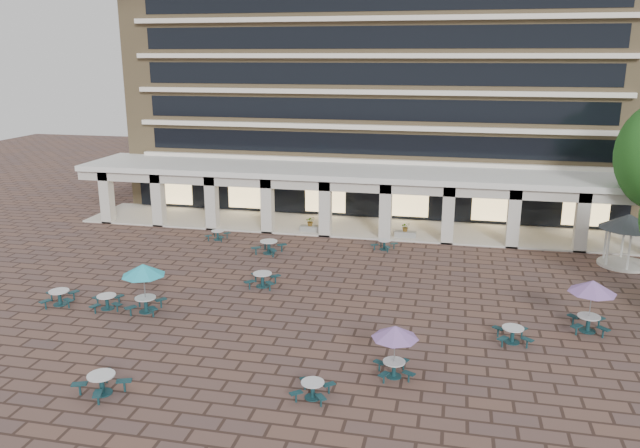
% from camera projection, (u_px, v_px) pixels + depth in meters
% --- Properties ---
extents(ground, '(120.00, 120.00, 0.00)m').
position_uv_depth(ground, '(316.00, 304.00, 31.99)').
color(ground, brown).
rests_on(ground, ground).
extents(apartment_building, '(40.00, 15.50, 25.20)m').
position_uv_depth(apartment_building, '(382.00, 52.00, 52.69)').
color(apartment_building, '#987E55').
rests_on(apartment_building, ground).
extents(retail_arcade, '(42.00, 6.60, 4.40)m').
position_uv_depth(retail_arcade, '(361.00, 188.00, 45.16)').
color(retail_arcade, white).
rests_on(retail_arcade, ground).
extents(picnic_table_0, '(2.05, 2.05, 0.76)m').
position_uv_depth(picnic_table_0, '(59.00, 296.00, 31.81)').
color(picnic_table_0, '#163D43').
rests_on(picnic_table_0, ground).
extents(picnic_table_1, '(2.15, 2.15, 0.78)m').
position_uv_depth(picnic_table_1, '(102.00, 382.00, 23.43)').
color(picnic_table_1, '#163D43').
rests_on(picnic_table_1, ground).
extents(picnic_table_2, '(1.59, 1.59, 0.66)m').
position_uv_depth(picnic_table_2, '(313.00, 388.00, 23.15)').
color(picnic_table_2, '#163D43').
rests_on(picnic_table_2, ground).
extents(picnic_table_3, '(1.75, 1.75, 0.72)m').
position_uv_depth(picnic_table_3, '(513.00, 333.00, 27.62)').
color(picnic_table_3, '#163D43').
rests_on(picnic_table_3, ground).
extents(picnic_table_4, '(2.16, 2.16, 2.49)m').
position_uv_depth(picnic_table_4, '(143.00, 272.00, 30.46)').
color(picnic_table_4, '#163D43').
rests_on(picnic_table_4, ground).
extents(picnic_table_5, '(1.97, 1.97, 0.72)m').
position_uv_depth(picnic_table_5, '(107.00, 301.00, 31.29)').
color(picnic_table_5, '#163D43').
rests_on(picnic_table_5, ground).
extents(picnic_table_6, '(1.88, 1.88, 2.17)m').
position_uv_depth(picnic_table_6, '(395.00, 334.00, 24.30)').
color(picnic_table_6, '#163D43').
rests_on(picnic_table_6, ground).
extents(picnic_table_8, '(2.12, 2.12, 0.84)m').
position_uv_depth(picnic_table_8, '(269.00, 246.00, 40.02)').
color(picnic_table_8, '#163D43').
rests_on(picnic_table_8, ground).
extents(picnic_table_9, '(1.78, 1.78, 0.78)m').
position_uv_depth(picnic_table_9, '(263.00, 278.00, 34.29)').
color(picnic_table_9, '#163D43').
rests_on(picnic_table_9, ground).
extents(picnic_table_11, '(2.15, 2.15, 2.48)m').
position_uv_depth(picnic_table_11, '(592.00, 289.00, 28.28)').
color(picnic_table_11, '#163D43').
rests_on(picnic_table_11, ground).
extents(picnic_table_12, '(1.54, 1.54, 0.66)m').
position_uv_depth(picnic_table_12, '(218.00, 234.00, 43.02)').
color(picnic_table_12, '#163D43').
rests_on(picnic_table_12, ground).
extents(picnic_table_13, '(1.76, 1.76, 0.65)m').
position_uv_depth(picnic_table_13, '(384.00, 244.00, 40.83)').
color(picnic_table_13, '#163D43').
rests_on(picnic_table_13, ground).
extents(gazebo, '(3.41, 3.41, 3.17)m').
position_uv_depth(gazebo, '(628.00, 227.00, 37.26)').
color(gazebo, beige).
rests_on(gazebo, ground).
extents(planter_left, '(1.50, 0.68, 1.21)m').
position_uv_depth(planter_left, '(311.00, 226.00, 44.71)').
color(planter_left, gray).
rests_on(planter_left, ground).
extents(planter_right, '(1.50, 0.72, 1.17)m').
position_uv_depth(planter_right, '(405.00, 232.00, 43.32)').
color(planter_right, gray).
rests_on(planter_right, ground).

